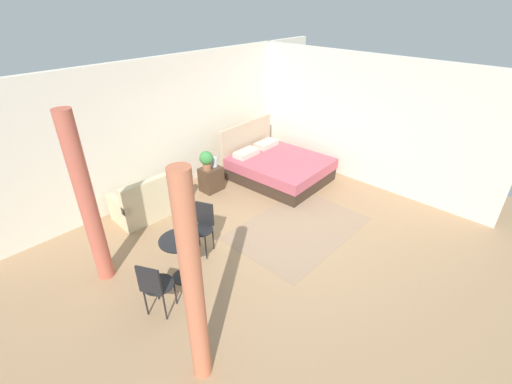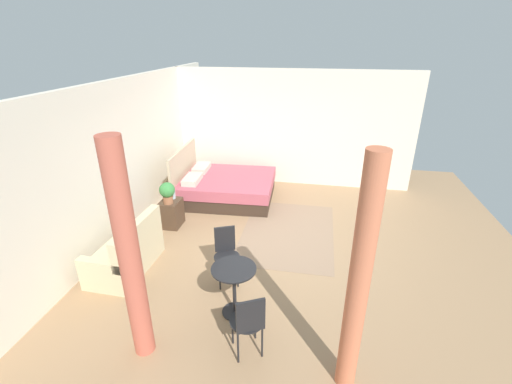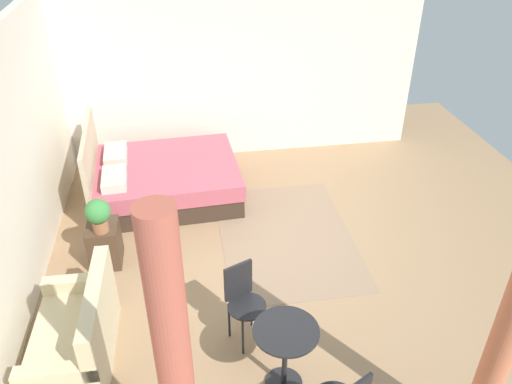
# 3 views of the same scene
# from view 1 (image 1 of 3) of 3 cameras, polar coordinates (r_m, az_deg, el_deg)

# --- Properties ---
(ground_plane) EXTENTS (8.81, 8.72, 0.02)m
(ground_plane) POSITION_cam_1_polar(r_m,az_deg,el_deg) (6.50, 3.41, -6.57)
(ground_plane) COLOR #9E7A56
(wall_back) EXTENTS (8.81, 0.12, 2.77)m
(wall_back) POSITION_cam_1_polar(r_m,az_deg,el_deg) (7.78, -12.88, 10.66)
(wall_back) COLOR silver
(wall_back) RESTS_ON ground
(wall_right) EXTENTS (0.12, 5.72, 2.77)m
(wall_right) POSITION_cam_1_polar(r_m,az_deg,el_deg) (8.10, 17.36, 10.82)
(wall_right) COLOR silver
(wall_right) RESTS_ON ground
(area_rug) EXTENTS (2.45, 1.70, 0.01)m
(area_rug) POSITION_cam_1_polar(r_m,az_deg,el_deg) (6.63, 6.81, -5.79)
(area_rug) COLOR #93755B
(area_rug) RESTS_ON ground
(bed) EXTENTS (1.81, 2.15, 1.16)m
(bed) POSITION_cam_1_polar(r_m,az_deg,el_deg) (8.19, 3.48, 4.08)
(bed) COLOR #38281E
(bed) RESTS_ON ground
(couch) EXTENTS (1.29, 0.75, 0.87)m
(couch) POSITION_cam_1_polar(r_m,az_deg,el_deg) (7.12, -16.87, -1.51)
(couch) COLOR beige
(couch) RESTS_ON ground
(nightstand) EXTENTS (0.45, 0.36, 0.53)m
(nightstand) POSITION_cam_1_polar(r_m,az_deg,el_deg) (7.75, -7.27, 2.10)
(nightstand) COLOR #473323
(nightstand) RESTS_ON ground
(potted_plant) EXTENTS (0.29, 0.29, 0.42)m
(potted_plant) POSITION_cam_1_polar(r_m,az_deg,el_deg) (7.46, -8.04, 5.26)
(potted_plant) COLOR #935B3D
(potted_plant) RESTS_ON nightstand
(vase) EXTENTS (0.13, 0.13, 0.20)m
(vase) POSITION_cam_1_polar(r_m,az_deg,el_deg) (7.66, -6.78, 4.84)
(vase) COLOR silver
(vase) RESTS_ON nightstand
(balcony_table) EXTENTS (0.59, 0.59, 0.72)m
(balcony_table) POSITION_cam_1_polar(r_m,az_deg,el_deg) (5.37, -12.10, -9.44)
(balcony_table) COLOR black
(balcony_table) RESTS_ON ground
(cafe_chair_near_window) EXTENTS (0.50, 0.50, 0.88)m
(cafe_chair_near_window) POSITION_cam_1_polar(r_m,az_deg,el_deg) (5.84, -8.55, -5.05)
(cafe_chair_near_window) COLOR black
(cafe_chair_near_window) RESTS_ON ground
(cafe_chair_near_couch) EXTENTS (0.54, 0.54, 0.89)m
(cafe_chair_near_couch) POSITION_cam_1_polar(r_m,az_deg,el_deg) (4.89, -16.13, -14.17)
(cafe_chair_near_couch) COLOR black
(cafe_chair_near_couch) RESTS_ON ground
(curtain_left) EXTENTS (0.21, 0.21, 2.62)m
(curtain_left) POSITION_cam_1_polar(r_m,az_deg,el_deg) (3.62, -10.15, -15.08)
(curtain_left) COLOR #D1704C
(curtain_left) RESTS_ON ground
(curtain_right) EXTENTS (0.23, 0.23, 2.62)m
(curtain_right) POSITION_cam_1_polar(r_m,az_deg,el_deg) (5.35, -25.64, -1.60)
(curtain_right) COLOR #C15B47
(curtain_right) RESTS_ON ground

